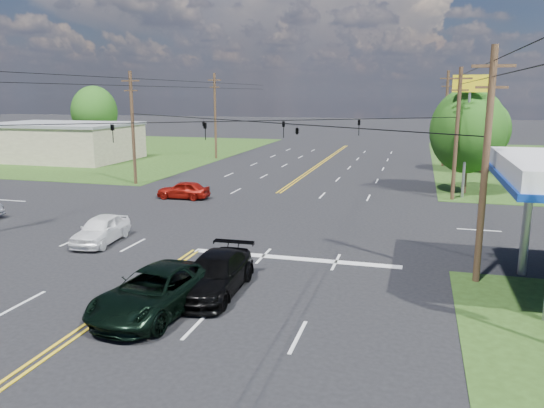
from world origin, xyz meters
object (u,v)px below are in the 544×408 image
(retail_nw, at_px, (61,143))
(pickup_white, at_px, (101,229))
(pole_nw, at_px, (133,127))
(tree_far_l, at_px, (94,112))
(tree_right_a, at_px, (468,131))
(pole_left_far, at_px, (215,115))
(pole_ne, at_px, (457,133))
(tree_right_b, at_px, (484,130))
(pole_se, at_px, (485,164))
(suv_black, at_px, (215,274))
(pole_right_far, at_px, (446,118))
(pickup_dkgreen, at_px, (155,291))

(retail_nw, distance_m, pickup_white, 38.86)
(pole_nw, distance_m, tree_far_l, 29.83)
(tree_right_a, bearing_deg, pole_left_far, 149.35)
(pole_left_far, distance_m, tree_far_l, 19.42)
(pole_ne, xyz_separation_m, pickup_white, (-18.34, -17.00, -4.19))
(pole_left_far, bearing_deg, tree_right_b, -7.72)
(tree_right_b, bearing_deg, tree_right_a, -101.77)
(pole_se, bearing_deg, suv_black, -157.90)
(pole_ne, xyz_separation_m, pole_left_far, (-26.00, 19.00, 0.25))
(pole_right_far, distance_m, suv_black, 42.49)
(retail_nw, relative_size, pickup_dkgreen, 2.81)
(pole_nw, xyz_separation_m, tree_right_b, (29.50, 15.00, -0.70))
(pole_ne, bearing_deg, pole_nw, 180.00)
(pickup_dkgreen, xyz_separation_m, suv_black, (1.33, 2.34, -0.04))
(pole_nw, height_order, pickup_dkgreen, pole_nw)
(retail_nw, relative_size, pickup_white, 3.77)
(pole_right_far, relative_size, pickup_white, 2.36)
(retail_nw, xyz_separation_m, pole_se, (43.00, -31.00, 2.92))
(tree_right_a, height_order, tree_right_b, tree_right_a)
(tree_right_b, bearing_deg, tree_far_l, 170.63)
(pole_se, bearing_deg, pole_left_far, 125.10)
(tree_right_b, relative_size, suv_black, 1.36)
(suv_black, bearing_deg, pole_ne, 64.28)
(pole_left_far, relative_size, suv_black, 1.92)
(suv_black, bearing_deg, pole_nw, 124.61)
(pole_nw, xyz_separation_m, pole_ne, (26.00, 0.00, 0.00))
(retail_nw, distance_m, pickup_dkgreen, 49.02)
(pole_se, distance_m, pole_right_far, 37.00)
(retail_nw, distance_m, tree_right_a, 45.21)
(pole_right_far, distance_m, pickup_dkgreen, 45.06)
(pole_right_far, height_order, pickup_white, pole_right_far)
(tree_right_b, bearing_deg, suv_black, -110.01)
(pole_ne, bearing_deg, tree_far_l, 152.93)
(pole_left_far, bearing_deg, pole_nw, -90.00)
(retail_nw, xyz_separation_m, suv_black, (33.00, -35.06, -1.24))
(pole_nw, distance_m, tree_right_a, 27.17)
(tree_right_a, height_order, tree_far_l, tree_far_l)
(pole_left_far, distance_m, pickup_dkgreen, 46.02)
(pole_nw, bearing_deg, pickup_dkgreen, -58.98)
(retail_nw, height_order, pickup_dkgreen, retail_nw)
(retail_nw, relative_size, pole_ne, 1.68)
(tree_right_a, relative_size, pickup_dkgreen, 1.44)
(pole_right_far, relative_size, suv_black, 1.92)
(pole_right_far, height_order, tree_far_l, pole_right_far)
(pole_left_far, xyz_separation_m, tree_right_a, (27.00, -16.00, -0.30))
(tree_far_l, bearing_deg, pole_left_far, -11.89)
(pole_left_far, distance_m, tree_right_b, 29.79)
(retail_nw, bearing_deg, suv_black, -46.73)
(tree_far_l, bearing_deg, suv_black, -52.16)
(pole_se, height_order, pickup_white, pole_se)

